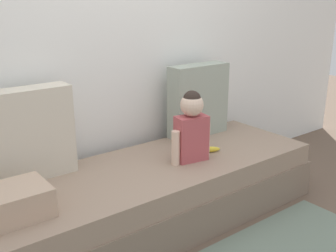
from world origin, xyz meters
The scene contains 8 objects.
ground_plane centered at (0.00, 0.00, 0.00)m, with size 12.00×12.00×0.00m, color brown.
back_wall centered at (0.00, 0.53, 1.24)m, with size 5.65×0.10×2.48m, color white.
couch centered at (0.00, 0.00, 0.21)m, with size 2.45×0.81×0.42m.
throw_pillow_left centered at (-0.67, 0.30, 0.70)m, with size 0.52×0.16×0.56m, color beige.
throw_pillow_right centered at (0.67, 0.30, 0.70)m, with size 0.51×0.16×0.57m, color #99A393.
toddler centered at (0.28, -0.08, 0.66)m, with size 0.32×0.16×0.48m.
banana centered at (0.47, -0.04, 0.44)m, with size 0.17×0.04×0.04m, color yellow.
folded_blanket centered at (-0.94, -0.10, 0.50)m, with size 0.40×0.28×0.15m, color tan.
Camera 1 is at (-1.40, -2.01, 1.48)m, focal length 43.21 mm.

